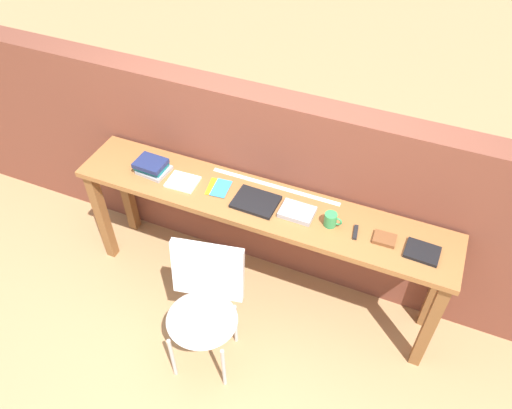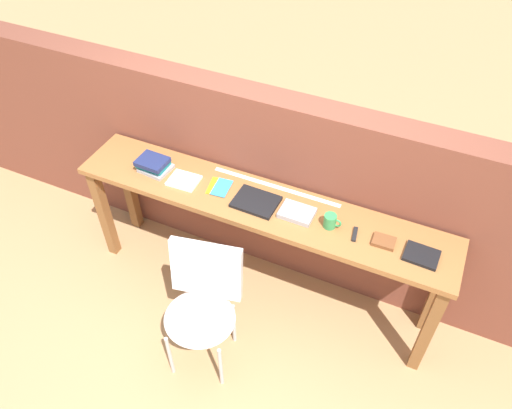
{
  "view_description": "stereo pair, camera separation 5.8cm",
  "coord_description": "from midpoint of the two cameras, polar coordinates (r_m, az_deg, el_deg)",
  "views": [
    {
      "loc": [
        0.86,
        -1.78,
        3.07
      ],
      "look_at": [
        0.0,
        0.25,
        0.9
      ],
      "focal_mm": 35.0,
      "sensor_mm": 36.0,
      "label": 1
    },
    {
      "loc": [
        0.91,
        -1.75,
        3.07
      ],
      "look_at": [
        0.0,
        0.25,
        0.9
      ],
      "focal_mm": 35.0,
      "sensor_mm": 36.0,
      "label": 2
    }
  ],
  "objects": [
    {
      "name": "ground_plane",
      "position": [
        3.65,
        -1.2,
        -12.68
      ],
      "size": [
        40.0,
        40.0,
        0.0
      ],
      "primitive_type": "plane",
      "color": "tan"
    },
    {
      "name": "brick_wall_back",
      "position": [
        3.48,
        3.13,
        2.01
      ],
      "size": [
        6.0,
        0.2,
        1.44
      ],
      "primitive_type": "cube",
      "color": "brown",
      "rests_on": "ground"
    },
    {
      "name": "sideboard",
      "position": [
        3.24,
        0.88,
        -1.45
      ],
      "size": [
        2.5,
        0.44,
        0.88
      ],
      "color": "#996033",
      "rests_on": "ground"
    },
    {
      "name": "chair_white_moulded",
      "position": [
        3.09,
        -5.63,
        -11.01
      ],
      "size": [
        0.52,
        0.53,
        0.89
      ],
      "color": "white",
      "rests_on": "ground"
    },
    {
      "name": "book_stack_leftmost",
      "position": [
        3.4,
        -11.15,
        4.52
      ],
      "size": [
        0.22,
        0.19,
        0.09
      ],
      "color": "#9E9EA3",
      "rests_on": "sideboard"
    },
    {
      "name": "magazine_cycling",
      "position": [
        3.3,
        -7.75,
        2.73
      ],
      "size": [
        0.2,
        0.17,
        0.02
      ],
      "primitive_type": "cube",
      "rotation": [
        0.0,
        0.0,
        0.04
      ],
      "color": "white",
      "rests_on": "sideboard"
    },
    {
      "name": "pamphlet_pile_colourful",
      "position": [
        3.24,
        -3.74,
        2.02
      ],
      "size": [
        0.16,
        0.18,
        0.01
      ],
      "color": "yellow",
      "rests_on": "sideboard"
    },
    {
      "name": "book_open_centre",
      "position": [
        3.12,
        0.52,
        0.32
      ],
      "size": [
        0.28,
        0.22,
        0.02
      ],
      "primitive_type": "cube",
      "rotation": [
        0.0,
        0.0,
        -0.02
      ],
      "color": "black",
      "rests_on": "sideboard"
    },
    {
      "name": "book_grey_hardcover",
      "position": [
        3.06,
        5.25,
        -0.95
      ],
      "size": [
        0.21,
        0.16,
        0.03
      ],
      "primitive_type": "cube",
      "rotation": [
        0.0,
        0.0,
        -0.01
      ],
      "color": "#9E9EA3",
      "rests_on": "sideboard"
    },
    {
      "name": "mug",
      "position": [
        2.99,
        9.05,
        -1.89
      ],
      "size": [
        0.11,
        0.08,
        0.09
      ],
      "color": "#338C4C",
      "rests_on": "sideboard"
    },
    {
      "name": "multitool_folded",
      "position": [
        3.0,
        11.77,
        -3.35
      ],
      "size": [
        0.04,
        0.11,
        0.02
      ],
      "primitive_type": "cube",
      "rotation": [
        0.0,
        0.0,
        0.15
      ],
      "color": "black",
      "rests_on": "sideboard"
    },
    {
      "name": "leather_journal_brown",
      "position": [
        2.99,
        14.95,
        -4.1
      ],
      "size": [
        0.13,
        0.1,
        0.02
      ],
      "primitive_type": "cube",
      "rotation": [
        0.0,
        0.0,
        0.03
      ],
      "color": "brown",
      "rests_on": "sideboard"
    },
    {
      "name": "book_repair_rightmost",
      "position": [
        2.99,
        18.92,
        -5.53
      ],
      "size": [
        0.2,
        0.16,
        0.02
      ],
      "primitive_type": "cube",
      "rotation": [
        0.0,
        0.0,
        -0.04
      ],
      "color": "black",
      "rests_on": "sideboard"
    },
    {
      "name": "ruler_metal_back_edge",
      "position": [
        3.24,
        2.78,
        2.04
      ],
      "size": [
        0.88,
        0.03,
        0.0
      ],
      "primitive_type": "cube",
      "color": "silver",
      "rests_on": "sideboard"
    }
  ]
}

